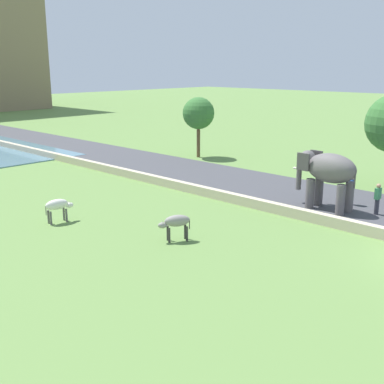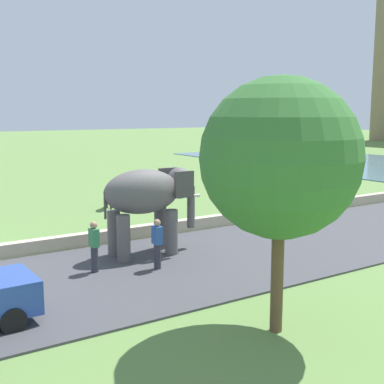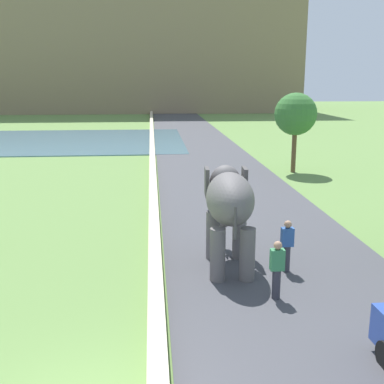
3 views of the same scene
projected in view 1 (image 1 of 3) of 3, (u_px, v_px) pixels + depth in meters
name	position (u px, v px, depth m)	size (l,w,h in m)	color
road_surface	(168.00, 168.00, 35.23)	(7.00, 120.00, 0.06)	#424247
barrier_wall	(146.00, 178.00, 31.18)	(0.40, 110.00, 0.52)	beige
elephant	(327.00, 171.00, 24.65)	(1.54, 3.50, 2.99)	#605B5B
person_beside_elephant	(351.00, 190.00, 25.71)	(0.36, 0.22, 1.63)	#33333D
person_trailing	(377.00, 199.00, 24.01)	(0.36, 0.22, 1.63)	#33333D
cow_grey	(176.00, 222.00, 20.51)	(1.36, 1.01, 1.15)	gray
cow_white	(58.00, 206.00, 22.94)	(1.42, 0.61, 1.15)	silver
tree_mid	(199.00, 114.00, 38.69)	(2.55, 2.55, 4.83)	brown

